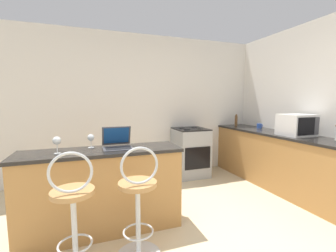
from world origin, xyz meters
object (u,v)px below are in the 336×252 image
pepper_mill (236,120)px  mug_blue (259,126)px  bar_stool_near (74,216)px  laptop (117,143)px  bar_stool_far (138,206)px  microwave (297,125)px  wine_glass_short (91,138)px  wine_glass_tall (57,141)px  stove_range (190,152)px

pepper_mill → mug_blue: bearing=-74.1°
bar_stool_near → laptop: size_ratio=3.31×
bar_stool_far → mug_blue: bar_stool_far is taller
bar_stool_far → microwave: microwave is taller
wine_glass_short → laptop: bearing=-20.4°
mug_blue → bar_stool_far: bearing=-150.5°
laptop → wine_glass_short: laptop is taller
bar_stool_near → wine_glass_tall: 0.76m
laptop → mug_blue: 2.86m
laptop → pepper_mill: pepper_mill is taller
wine_glass_short → bar_stool_near: bearing=-102.7°
bar_stool_far → wine_glass_short: (-0.37, 0.71, 0.51)m
bar_stool_far → mug_blue: 3.06m
bar_stool_far → wine_glass_tall: wine_glass_tall is taller
bar_stool_far → microwave: bearing=13.6°
microwave → wine_glass_tall: 3.21m
stove_range → wine_glass_short: 2.21m
bar_stool_near → mug_blue: 3.52m
bar_stool_near → mug_blue: size_ratio=9.81×
laptop → microwave: size_ratio=0.70×
stove_range → mug_blue: (1.22, -0.41, 0.49)m
stove_range → pepper_mill: bearing=5.5°
bar_stool_far → wine_glass_short: wine_glass_short is taller
laptop → microwave: bearing=0.1°
mug_blue → pepper_mill: bearing=105.9°
microwave → mug_blue: bearing=83.3°
bar_stool_far → stove_range: bearing=53.5°
microwave → stove_range: 1.81m
bar_stool_near → bar_stool_far: same height
wine_glass_short → wine_glass_tall: 0.36m
microwave → stove_range: microwave is taller
bar_stool_far → mug_blue: size_ratio=9.81×
laptop → bar_stool_far: bearing=-81.1°
bar_stool_near → wine_glass_tall: size_ratio=6.10×
stove_range → wine_glass_tall: size_ratio=5.32×
wine_glass_tall → mug_blue: wine_glass_tall is taller
bar_stool_near → laptop: 0.88m
pepper_mill → bar_stool_near: bearing=-146.4°
wine_glass_tall → pepper_mill: (3.17, 1.48, -0.01)m
bar_stool_near → stove_range: bearing=44.5°
stove_range → mug_blue: size_ratio=8.56×
laptop → stove_range: (1.50, 1.29, -0.51)m
wine_glass_short → microwave: bearing=-1.9°
bar_stool_far → pepper_mill: (2.48, 2.00, 0.52)m
stove_range → pepper_mill: size_ratio=3.79×
bar_stool_near → bar_stool_far: size_ratio=1.00×
stove_range → pepper_mill: 1.22m
wine_glass_short → pepper_mill: (2.85, 1.30, 0.00)m
wine_glass_short → mug_blue: (3.00, 0.78, -0.06)m
microwave → wine_glass_short: (-2.89, 0.09, -0.05)m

